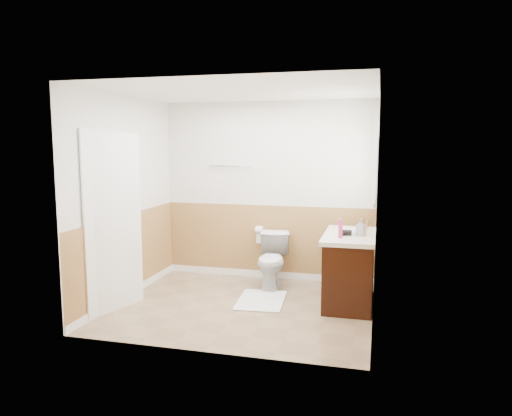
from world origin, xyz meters
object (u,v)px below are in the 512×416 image
(toilet, at_px, (272,261))
(vanity_cabinet, at_px, (350,271))
(lotion_bottle, at_px, (340,228))
(soap_dispenser, at_px, (361,227))
(bath_mat, at_px, (261,300))

(toilet, height_order, vanity_cabinet, vanity_cabinet)
(lotion_bottle, height_order, soap_dispenser, lotion_bottle)
(bath_mat, distance_m, vanity_cabinet, 1.13)
(lotion_bottle, bearing_deg, soap_dispenser, 42.01)
(toilet, distance_m, vanity_cabinet, 1.12)
(toilet, relative_size, bath_mat, 0.90)
(lotion_bottle, distance_m, soap_dispenser, 0.30)
(bath_mat, bearing_deg, soap_dispenser, 6.16)
(toilet, bearing_deg, bath_mat, -94.74)
(bath_mat, relative_size, lotion_bottle, 3.64)
(vanity_cabinet, distance_m, lotion_bottle, 0.64)
(toilet, relative_size, lotion_bottle, 3.27)
(soap_dispenser, bearing_deg, toilet, 156.92)
(toilet, height_order, soap_dispenser, soap_dispenser)
(toilet, bearing_deg, soap_dispenser, -27.82)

